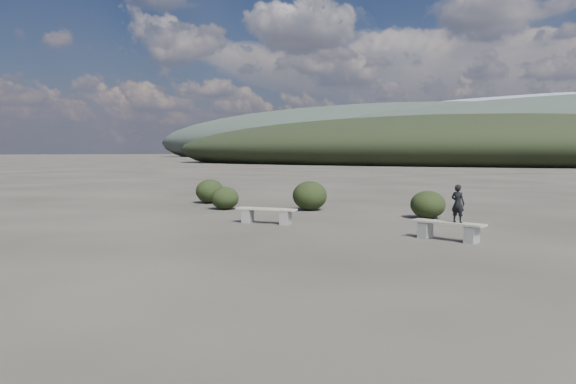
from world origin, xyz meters
The scene contains 8 objects.
ground centered at (0.00, 0.00, 0.00)m, with size 1200.00×1200.00×0.00m, color #2C2922.
bench_left centered at (-1.68, 5.20, 0.28)m, with size 1.86×0.70×0.46m.
bench_right centered at (3.76, 4.85, 0.27)m, with size 1.83×0.72×0.45m.
seated_person centered at (3.99, 4.80, 0.90)m, with size 0.33×0.21×0.90m, color black.
shrub_a centered at (-5.28, 7.81, 0.42)m, with size 1.03×1.03×0.84m, color black.
shrub_b centered at (-2.47, 9.18, 0.53)m, with size 1.24×1.24×1.06m, color black.
shrub_c centered at (1.95, 8.96, 0.44)m, with size 1.10×1.10×0.88m, color black.
shrub_f centered at (-7.41, 9.54, 0.49)m, with size 1.17×1.17×0.99m, color black.
Camera 1 is at (7.48, -8.40, 2.08)m, focal length 35.00 mm.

